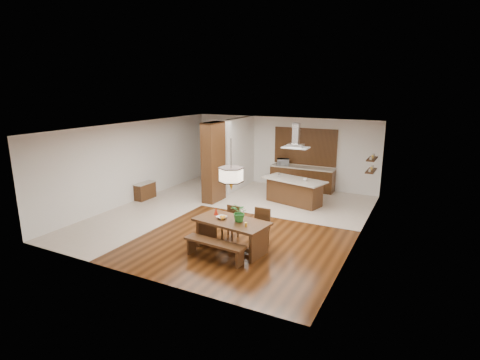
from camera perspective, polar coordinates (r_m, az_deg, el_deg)
The scene contains 25 objects.
room_shell at distance 11.77m, azimuth -1.30°, elevation 4.00°, with size 9.00×9.04×2.92m.
tile_hallway at distance 13.76m, azimuth -11.40°, elevation -3.63°, with size 2.50×9.00×0.01m, color beige.
tile_kitchen at distance 14.01m, azimuth 8.17°, elevation -3.17°, with size 5.50×4.00×0.01m, color beige.
soffit_band at distance 11.66m, azimuth -1.32°, elevation 7.98°, with size 8.00×9.00×0.02m, color #3C1A0F.
partition_pier at distance 13.60m, azimuth -4.07°, elevation 2.70°, with size 0.45×1.00×2.90m, color black.
partition_stub at distance 15.40m, azimuth -0.02°, elevation 4.07°, with size 0.18×2.40×2.90m, color silver.
hallway_console at distance 14.48m, azimuth -14.26°, elevation -1.62°, with size 0.37×0.88×0.63m, color black.
hallway_doorway at distance 17.03m, azimuth -2.22°, elevation 3.65°, with size 1.10×0.20×2.10m, color black.
rear_counter at distance 15.52m, azimuth 9.43°, elevation 0.28°, with size 2.60×0.62×0.95m.
kitchen_window at distance 15.52m, azimuth 9.91°, elevation 5.06°, with size 2.60×0.08×1.50m, color #995A2D.
shelf_lower at distance 13.18m, azimuth 19.34°, elevation 1.35°, with size 0.26×0.90×0.04m, color black.
shelf_upper at distance 13.10m, azimuth 19.48°, elevation 3.06°, with size 0.26×0.90×0.04m, color black.
dining_table at distance 9.66m, azimuth -1.31°, elevation -7.35°, with size 2.03×1.21×0.80m.
dining_bench at distance 9.30m, azimuth -3.88°, elevation -10.66°, with size 1.64×0.36×0.46m, color black, non-canonical shape.
dining_chair_left at distance 10.42m, azimuth -1.52°, elevation -6.54°, with size 0.40×0.40×0.90m, color black, non-canonical shape.
dining_chair_right at distance 9.90m, azimuth 2.98°, elevation -7.37°, with size 0.45×0.45×1.01m, color black, non-canonical shape.
pendant_lantern at distance 9.19m, azimuth -1.37°, elevation 2.31°, with size 0.64×0.64×1.31m, color beige, non-canonical shape.
foliage_plant at distance 9.43m, azimuth -0.04°, elevation -4.98°, with size 0.44×0.38×0.48m, color #236B25.
fruit_bowl at distance 9.72m, azimuth -2.82°, elevation -5.71°, with size 0.26×0.26×0.06m, color beige.
napkin_cone at distance 9.98m, azimuth -3.67°, elevation -4.79°, with size 0.12×0.12×0.20m, color #A81E0C.
gold_ornament at distance 9.18m, azimuth 0.91°, elevation -6.79°, with size 0.07×0.07×0.10m, color gold.
kitchen_island at distance 13.57m, azimuth 8.23°, elevation -1.68°, with size 2.41×1.50×0.92m.
range_hood at distance 13.18m, azimuth 8.54°, elevation 6.69°, with size 0.90×0.55×0.87m, color silver, non-canonical shape.
island_cup at distance 13.23m, azimuth 9.87°, elevation 0.09°, with size 0.13×0.13×0.10m, color silver.
microwave at distance 15.62m, azimuth 6.58°, elevation 2.75°, with size 0.48×0.33×0.27m, color #B8BBBF.
Camera 1 is at (5.53, -10.19, 4.11)m, focal length 28.00 mm.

